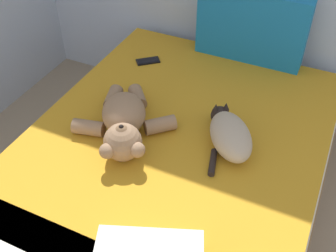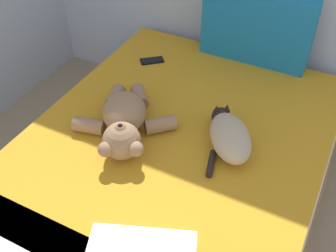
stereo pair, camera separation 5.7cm
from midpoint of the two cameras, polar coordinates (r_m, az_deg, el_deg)
The scene contains 5 objects.
bed at distance 2.27m, azimuth 1.52°, elevation -6.74°, with size 1.52×2.00×0.53m.
patterned_cushion at distance 2.63m, azimuth 12.91°, elevation 13.27°, with size 0.68×0.14×0.45m.
cat at distance 2.02m, azimuth 9.33°, elevation -1.35°, with size 0.35×0.44×0.15m.
teddy_bear at distance 2.06m, azimuth -5.41°, elevation 0.68°, with size 0.50×0.61×0.20m.
cell_phone at distance 2.66m, azimuth -1.64°, elevation 9.14°, with size 0.16×0.15×0.01m.
Camera 2 is at (2.19, 2.09, 1.95)m, focal length 43.53 mm.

